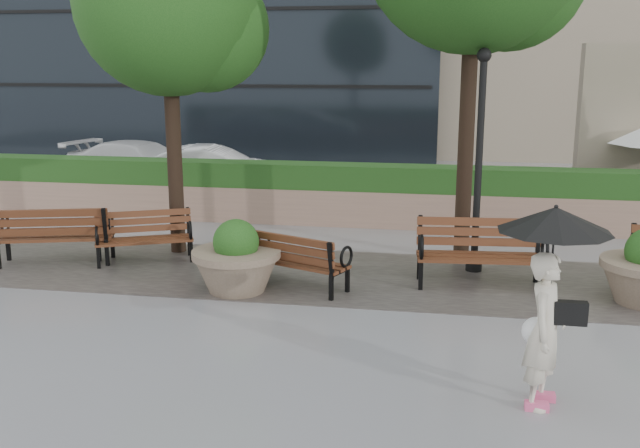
% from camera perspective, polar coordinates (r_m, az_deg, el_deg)
% --- Properties ---
extents(ground, '(100.00, 100.00, 0.00)m').
position_cam_1_polar(ground, '(9.34, 1.12, -9.63)').
color(ground, gray).
rests_on(ground, ground).
extents(cobble_strip, '(28.00, 3.20, 0.01)m').
position_cam_1_polar(cobble_strip, '(12.14, 3.35, -4.25)').
color(cobble_strip, '#383330').
rests_on(cobble_strip, ground).
extents(hedge_wall, '(24.00, 0.80, 1.35)m').
position_cam_1_polar(hedge_wall, '(15.85, 5.11, 2.25)').
color(hedge_wall, '#A47E6A').
rests_on(hedge_wall, ground).
extents(asphalt_street, '(40.00, 7.00, 0.00)m').
position_cam_1_polar(asphalt_street, '(19.89, 6.10, 2.46)').
color(asphalt_street, black).
rests_on(asphalt_street, ground).
extents(bench_0, '(2.09, 1.29, 1.06)m').
position_cam_1_polar(bench_0, '(13.69, -20.33, -1.72)').
color(bench_0, '#582D19').
rests_on(bench_0, ground).
extents(bench_1, '(1.82, 1.33, 0.91)m').
position_cam_1_polar(bench_1, '(13.33, -13.82, -1.84)').
color(bench_1, '#582D19').
rests_on(bench_1, ground).
extents(bench_2, '(1.84, 1.30, 0.92)m').
position_cam_1_polar(bench_2, '(11.48, -1.93, -3.82)').
color(bench_2, '#582D19').
rests_on(bench_2, ground).
extents(bench_3, '(2.08, 0.98, 1.08)m').
position_cam_1_polar(bench_3, '(11.84, 12.65, -3.38)').
color(bench_3, '#582D19').
rests_on(bench_3, ground).
extents(planter_left, '(1.40, 1.40, 1.17)m').
position_cam_1_polar(planter_left, '(11.33, -6.69, -3.17)').
color(planter_left, '#7F6B56').
rests_on(planter_left, ground).
extents(lamppost, '(0.28, 0.28, 3.79)m').
position_cam_1_polar(lamppost, '(12.39, 12.54, 3.70)').
color(lamppost, black).
rests_on(lamppost, ground).
extents(tree_0, '(3.40, 3.30, 6.24)m').
position_cam_1_polar(tree_0, '(13.58, -11.34, 16.40)').
color(tree_0, black).
rests_on(tree_0, ground).
extents(car_left, '(4.94, 2.84, 1.35)m').
position_cam_1_polar(car_left, '(21.04, -14.01, 4.58)').
color(car_left, white).
rests_on(car_left, ground).
extents(car_right, '(4.23, 1.90, 1.35)m').
position_cam_1_polar(car_right, '(19.52, -8.51, 4.20)').
color(car_right, white).
rests_on(car_right, ground).
extents(pedestrian, '(1.16, 1.16, 2.14)m').
position_cam_1_polar(pedestrian, '(7.73, 17.87, -4.87)').
color(pedestrian, beige).
rests_on(pedestrian, ground).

